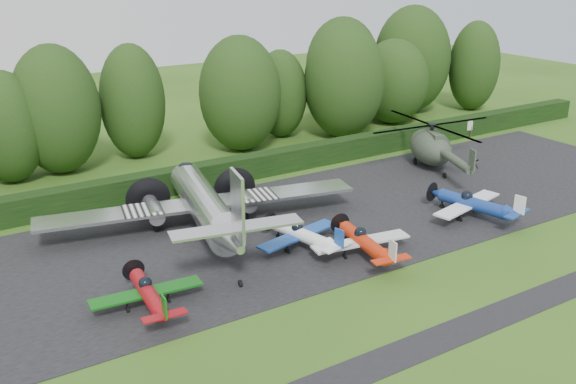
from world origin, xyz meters
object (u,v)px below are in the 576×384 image
helicopter (431,144)px  light_plane_white (303,235)px  sign_board (459,127)px  light_plane_red (148,293)px  transport_plane (206,205)px  light_plane_blue (473,204)px  light_plane_orange (364,242)px

helicopter → light_plane_white: bearing=-176.6°
sign_board → light_plane_red: bearing=-174.0°
transport_plane → light_plane_blue: transport_plane is taller
transport_plane → light_plane_orange: (6.87, -8.86, -0.96)m
sign_board → light_plane_blue: bearing=-148.9°
transport_plane → light_plane_white: transport_plane is taller
light_plane_red → light_plane_white: (11.31, 1.98, 0.03)m
transport_plane → sign_board: 33.80m
light_plane_white → light_plane_orange: 4.08m
transport_plane → sign_board: size_ratio=7.23×
sign_board → helicopter: bearing=-165.0°
light_plane_white → light_plane_blue: light_plane_blue is taller
light_plane_orange → sign_board: size_ratio=2.24×
light_plane_red → light_plane_orange: 14.04m
light_plane_blue → light_plane_white: bearing=-176.0°
transport_plane → helicopter: size_ratio=1.55×
light_plane_orange → light_plane_blue: light_plane_blue is taller
light_plane_orange → light_plane_blue: (10.84, 0.94, 0.06)m
transport_plane → light_plane_white: bearing=-65.5°
light_plane_orange → helicopter: 20.21m
sign_board → light_plane_orange: bearing=-162.5°
light_plane_red → light_plane_white: size_ratio=0.97×
light_plane_blue → sign_board: size_ratio=2.37×
light_plane_blue → sign_board: (15.07, 16.12, 0.06)m
light_plane_orange → helicopter: (16.59, 11.50, 1.09)m
transport_plane → light_plane_blue: size_ratio=3.05×
light_plane_blue → helicopter: bearing=74.3°
helicopter → sign_board: size_ratio=4.67×
light_plane_red → sign_board: bearing=17.6°
light_plane_red → light_plane_blue: size_ratio=0.88×
light_plane_orange → transport_plane: bearing=119.4°
light_plane_blue → transport_plane: bearing=168.8°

